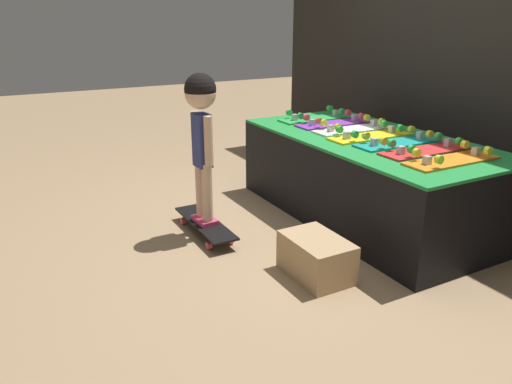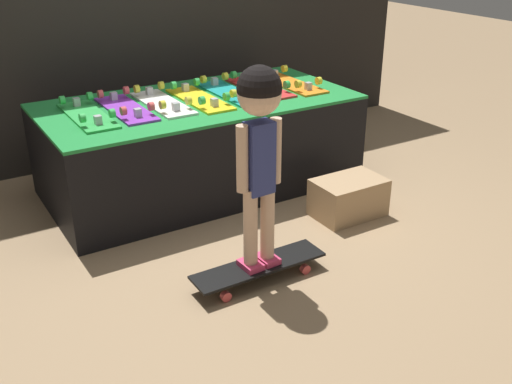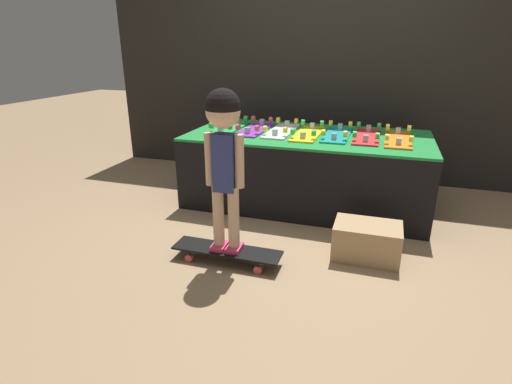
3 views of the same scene
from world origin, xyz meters
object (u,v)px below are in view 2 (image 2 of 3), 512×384
skateboard_on_floor (259,267)px  skateboard_orange_on_rack (291,83)px  skateboard_teal_on_rack (229,91)px  skateboard_red_on_rack (259,86)px  child (259,131)px  storage_box (348,197)px  skateboard_green_on_rack (87,114)px  skateboard_purple_on_rack (126,107)px  skateboard_white_on_rack (162,102)px  skateboard_yellow_on_rack (199,98)px

skateboard_on_floor → skateboard_orange_on_rack: bearing=50.1°
skateboard_teal_on_rack → skateboard_on_floor: (-0.53, -1.25, -0.57)m
skateboard_red_on_rack → child: (-0.77, -1.25, 0.17)m
storage_box → skateboard_on_floor: bearing=-158.6°
skateboard_green_on_rack → skateboard_on_floor: skateboard_green_on_rack is taller
skateboard_purple_on_rack → skateboard_white_on_rack: same height
skateboard_red_on_rack → storage_box: size_ratio=1.48×
skateboard_purple_on_rack → storage_box: skateboard_purple_on_rack is taller
skateboard_teal_on_rack → skateboard_on_floor: size_ratio=0.89×
skateboard_on_floor → skateboard_teal_on_rack: bearing=67.0°
skateboard_green_on_rack → skateboard_orange_on_rack: 1.47m
skateboard_red_on_rack → child: bearing=-121.7°
storage_box → skateboard_purple_on_rack: bearing=139.9°
skateboard_yellow_on_rack → storage_box: size_ratio=1.48×
skateboard_purple_on_rack → child: (0.21, -1.25, 0.17)m
skateboard_purple_on_rack → child: 1.28m
skateboard_on_floor → child: size_ratio=0.70×
skateboard_purple_on_rack → skateboard_green_on_rack: bearing=-177.6°
skateboard_yellow_on_rack → skateboard_on_floor: bearing=-103.2°
skateboard_green_on_rack → skateboard_red_on_rack: 1.23m
skateboard_teal_on_rack → skateboard_green_on_rack: bearing=-179.7°
skateboard_yellow_on_rack → storage_box: skateboard_yellow_on_rack is taller
skateboard_red_on_rack → skateboard_orange_on_rack: 0.25m
skateboard_purple_on_rack → skateboard_red_on_rack: size_ratio=1.00×
skateboard_yellow_on_rack → skateboard_orange_on_rack: size_ratio=1.00×
skateboard_yellow_on_rack → skateboard_red_on_rack: bearing=5.1°
skateboard_white_on_rack → skateboard_on_floor: size_ratio=0.89×
skateboard_green_on_rack → storage_box: size_ratio=1.48×
child → skateboard_white_on_rack: bearing=85.5°
skateboard_purple_on_rack → skateboard_teal_on_rack: (0.74, -0.01, 0.00)m
skateboard_red_on_rack → skateboard_purple_on_rack: bearing=180.0°
skateboard_purple_on_rack → skateboard_white_on_rack: (0.25, -0.00, 0.00)m
skateboard_on_floor → storage_box: size_ratio=1.66×
skateboard_red_on_rack → skateboard_on_floor: (-0.77, -1.25, -0.57)m
skateboard_yellow_on_rack → skateboard_green_on_rack: bearing=177.4°
skateboard_red_on_rack → storage_box: skateboard_red_on_rack is taller
skateboard_red_on_rack → skateboard_on_floor: size_ratio=0.89×
skateboard_green_on_rack → skateboard_purple_on_rack: bearing=2.4°
skateboard_teal_on_rack → skateboard_on_floor: skateboard_teal_on_rack is taller
skateboard_green_on_rack → skateboard_on_floor: 1.44m
skateboard_yellow_on_rack → skateboard_red_on_rack: size_ratio=1.00×
child → storage_box: 1.17m
child → skateboard_green_on_rack: bearing=107.3°
skateboard_white_on_rack → skateboard_orange_on_rack: same height
skateboard_on_floor → skateboard_purple_on_rack: bearing=99.5°
skateboard_red_on_rack → skateboard_on_floor: skateboard_red_on_rack is taller
storage_box → skateboard_green_on_rack: bearing=145.8°
skateboard_teal_on_rack → skateboard_red_on_rack: size_ratio=1.00×
skateboard_white_on_rack → skateboard_red_on_rack: size_ratio=1.00×
skateboard_green_on_rack → child: size_ratio=0.62×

